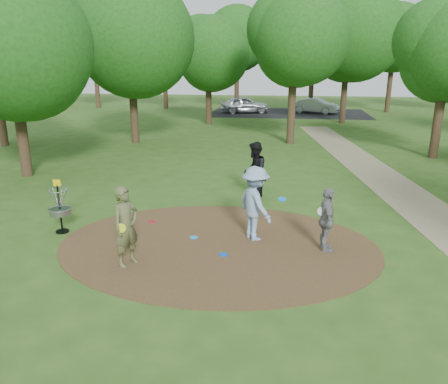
# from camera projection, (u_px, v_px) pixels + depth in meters

# --- Properties ---
(ground) EXTENTS (100.00, 100.00, 0.00)m
(ground) POSITION_uv_depth(u_px,v_px,m) (218.00, 245.00, 11.49)
(ground) COLOR #2D5119
(ground) RESTS_ON ground
(dirt_clearing) EXTENTS (8.40, 8.40, 0.02)m
(dirt_clearing) POSITION_uv_depth(u_px,v_px,m) (218.00, 245.00, 11.49)
(dirt_clearing) COLOR #47301C
(dirt_clearing) RESTS_ON ground
(parking_lot) EXTENTS (14.00, 8.00, 0.01)m
(parking_lot) POSITION_uv_depth(u_px,v_px,m) (289.00, 113.00, 39.66)
(parking_lot) COLOR black
(parking_lot) RESTS_ON ground
(player_observer_with_disc) EXTENTS (0.74, 0.84, 1.93)m
(player_observer_with_disc) POSITION_uv_depth(u_px,v_px,m) (126.00, 226.00, 10.14)
(player_observer_with_disc) COLOR brown
(player_observer_with_disc) RESTS_ON ground
(player_throwing_with_disc) EXTENTS (1.51, 1.50, 2.02)m
(player_throwing_with_disc) POSITION_uv_depth(u_px,v_px,m) (255.00, 204.00, 11.60)
(player_throwing_with_disc) COLOR #85A1C6
(player_throwing_with_disc) RESTS_ON ground
(player_walking_with_disc) EXTENTS (0.83, 1.03, 2.02)m
(player_walking_with_disc) POSITION_uv_depth(u_px,v_px,m) (254.00, 171.00, 14.97)
(player_walking_with_disc) COLOR black
(player_walking_with_disc) RESTS_ON ground
(player_waiting_with_disc) EXTENTS (0.53, 1.02, 1.67)m
(player_waiting_with_disc) POSITION_uv_depth(u_px,v_px,m) (327.00, 220.00, 10.91)
(player_waiting_with_disc) COLOR gray
(player_waiting_with_disc) RESTS_ON ground
(disc_ground_cyan) EXTENTS (0.22, 0.22, 0.02)m
(disc_ground_cyan) POSITION_uv_depth(u_px,v_px,m) (194.00, 237.00, 11.91)
(disc_ground_cyan) COLOR #1B9CD9
(disc_ground_cyan) RESTS_ON dirt_clearing
(disc_ground_blue) EXTENTS (0.22, 0.22, 0.02)m
(disc_ground_blue) POSITION_uv_depth(u_px,v_px,m) (223.00, 254.00, 10.87)
(disc_ground_blue) COLOR blue
(disc_ground_blue) RESTS_ON dirt_clearing
(disc_ground_red) EXTENTS (0.22, 0.22, 0.02)m
(disc_ground_red) POSITION_uv_depth(u_px,v_px,m) (152.00, 222.00, 13.06)
(disc_ground_red) COLOR #B7122D
(disc_ground_red) RESTS_ON dirt_clearing
(car_left) EXTENTS (4.67, 2.68, 1.50)m
(car_left) POSITION_uv_depth(u_px,v_px,m) (245.00, 105.00, 39.48)
(car_left) COLOR #B3B4BC
(car_left) RESTS_ON ground
(car_right) EXTENTS (4.35, 2.88, 1.36)m
(car_right) POSITION_uv_depth(u_px,v_px,m) (315.00, 106.00, 39.30)
(car_right) COLOR #ABAFB3
(car_right) RESTS_ON ground
(disc_golf_basket) EXTENTS (0.63, 0.63, 1.54)m
(disc_golf_basket) POSITION_uv_depth(u_px,v_px,m) (59.00, 203.00, 12.10)
(disc_golf_basket) COLOR black
(disc_golf_basket) RESTS_ON ground
(tree_ring) EXTENTS (37.24, 45.98, 9.72)m
(tree_ring) POSITION_uv_depth(u_px,v_px,m) (280.00, 44.00, 19.03)
(tree_ring) COLOR #332316
(tree_ring) RESTS_ON ground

